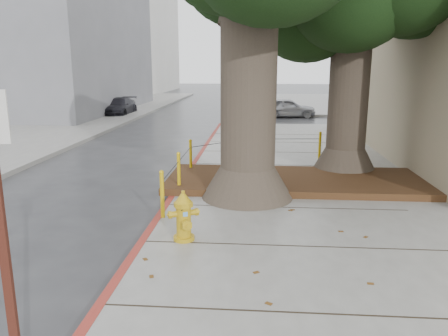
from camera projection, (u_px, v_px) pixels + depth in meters
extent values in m
plane|color=#28282B|center=(261.00, 253.00, 7.22)|extent=(140.00, 140.00, 0.00)
cube|color=slate|center=(332.00, 103.00, 35.86)|extent=(16.00, 20.00, 0.15)
cube|color=maroon|center=(171.00, 201.00, 9.78)|extent=(0.14, 26.00, 0.16)
cube|color=black|center=(296.00, 181.00, 10.88)|extent=(6.40, 2.60, 0.16)
cube|color=slate|center=(30.00, 19.00, 28.34)|extent=(12.00, 16.00, 12.00)
cube|color=silver|center=(113.00, 26.00, 50.47)|extent=(12.00, 18.00, 15.00)
cone|color=#4C3F33|center=(247.00, 182.00, 9.75)|extent=(2.04, 2.04, 0.70)
cylinder|color=#4C3F33|center=(248.00, 90.00, 9.28)|extent=(1.20, 1.20, 4.22)
cone|color=#4C3F33|center=(344.00, 160.00, 11.98)|extent=(1.77, 1.77, 0.70)
cylinder|color=#4C3F33|center=(349.00, 93.00, 11.56)|extent=(1.04, 1.04, 3.84)
cylinder|color=gold|center=(162.00, 195.00, 8.39)|extent=(0.08, 0.08, 0.90)
sphere|color=gold|center=(161.00, 172.00, 8.29)|extent=(0.09, 0.09, 0.09)
cylinder|color=gold|center=(179.00, 173.00, 10.14)|extent=(0.08, 0.08, 0.90)
sphere|color=gold|center=(178.00, 154.00, 10.04)|extent=(0.09, 0.09, 0.09)
cylinder|color=gold|center=(191.00, 157.00, 11.89)|extent=(0.08, 0.08, 0.90)
sphere|color=gold|center=(190.00, 141.00, 11.78)|extent=(0.09, 0.09, 0.09)
cylinder|color=gold|center=(247.00, 148.00, 13.23)|extent=(0.08, 0.08, 0.90)
sphere|color=gold|center=(247.00, 133.00, 13.12)|extent=(0.09, 0.09, 0.09)
cylinder|color=gold|center=(320.00, 148.00, 13.26)|extent=(0.08, 0.08, 0.90)
sphere|color=gold|center=(320.00, 133.00, 13.15)|extent=(0.09, 0.09, 0.09)
cylinder|color=black|center=(171.00, 171.00, 9.20)|extent=(0.02, 1.80, 0.02)
cylinder|color=black|center=(185.00, 154.00, 10.95)|extent=(0.02, 1.80, 0.02)
cylinder|color=black|center=(220.00, 143.00, 12.50)|extent=(1.51, 1.51, 0.02)
cylinder|color=black|center=(284.00, 139.00, 13.18)|extent=(2.20, 0.22, 0.02)
cylinder|color=gold|center=(184.00, 238.00, 7.39)|extent=(0.47, 0.47, 0.07)
cylinder|color=gold|center=(184.00, 221.00, 7.33)|extent=(0.33, 0.33, 0.56)
cylinder|color=gold|center=(183.00, 204.00, 7.26)|extent=(0.43, 0.43, 0.08)
cone|color=gold|center=(183.00, 198.00, 7.23)|extent=(0.40, 0.40, 0.16)
cylinder|color=gold|center=(183.00, 192.00, 7.21)|extent=(0.08, 0.08, 0.06)
cylinder|color=gold|center=(175.00, 214.00, 7.25)|extent=(0.18, 0.16, 0.10)
cylinder|color=gold|center=(192.00, 212.00, 7.34)|extent=(0.18, 0.16, 0.10)
cylinder|color=gold|center=(186.00, 224.00, 7.20)|extent=(0.20, 0.20, 0.15)
cube|color=#5999D8|center=(185.00, 214.00, 7.17)|extent=(0.07, 0.04, 0.08)
cube|color=#471911|center=(7.00, 275.00, 3.28)|extent=(0.08, 0.08, 2.69)
imported|color=#A7A7AC|center=(287.00, 108.00, 26.16)|extent=(3.49, 1.77, 1.14)
imported|color=black|center=(119.00, 107.00, 27.07)|extent=(1.54, 3.77, 1.09)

